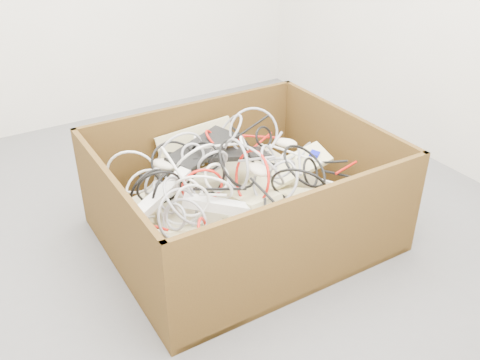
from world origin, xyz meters
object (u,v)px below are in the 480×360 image
cardboard_box (239,213)px  power_strip_right (219,206)px  power_strip_left (164,191)px  vga_plug (315,154)px

cardboard_box → power_strip_right: 0.32m
power_strip_left → power_strip_right: 0.24m
cardboard_box → vga_plug: (0.42, -0.02, 0.21)m
power_strip_right → vga_plug: (0.61, 0.14, 0.02)m
power_strip_right → vga_plug: size_ratio=6.78×
cardboard_box → vga_plug: 0.47m
power_strip_left → vga_plug: (0.78, -0.03, -0.02)m
power_strip_left → vga_plug: size_ratio=6.49×
vga_plug → cardboard_box: bearing=-128.2°
power_strip_left → cardboard_box: bearing=-21.0°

